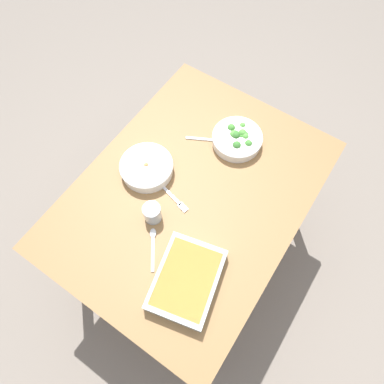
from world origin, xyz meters
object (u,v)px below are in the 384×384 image
at_px(spoon_by_stew, 157,170).
at_px(fork_on_table, 175,199).
at_px(baking_dish, 187,280).
at_px(broccoli_bowl, 237,139).
at_px(drink_cup, 152,213).
at_px(stew_bowl, 147,167).
at_px(spoon_spare, 153,243).
at_px(spoon_by_broccoli, 210,140).

distance_m(spoon_by_stew, fork_on_table, 0.16).
height_order(baking_dish, fork_on_table, baking_dish).
xyz_separation_m(broccoli_bowl, drink_cup, (0.51, -0.10, 0.01)).
bearing_deg(stew_bowl, broccoli_bowl, 144.53).
bearing_deg(baking_dish, spoon_spare, -104.05).
bearing_deg(broccoli_bowl, spoon_spare, -2.77).
bearing_deg(broccoli_bowl, drink_cup, -10.70).
height_order(stew_bowl, spoon_spare, stew_bowl).
xyz_separation_m(spoon_by_broccoli, fork_on_table, (0.34, 0.04, -0.00)).
relative_size(stew_bowl, baking_dish, 0.67).
relative_size(spoon_by_stew, fork_on_table, 0.85).
bearing_deg(fork_on_table, broccoli_bowl, 169.91).
height_order(broccoli_bowl, drink_cup, drink_cup).
bearing_deg(spoon_by_stew, drink_cup, 32.17).
bearing_deg(stew_bowl, fork_on_table, 75.75).
relative_size(drink_cup, spoon_spare, 0.56).
bearing_deg(baking_dish, spoon_by_broccoli, -155.32).
xyz_separation_m(stew_bowl, spoon_by_broccoli, (-0.29, 0.14, -0.03)).
height_order(broccoli_bowl, spoon_by_broccoli, broccoli_bowl).
distance_m(baking_dish, spoon_by_broccoli, 0.65).
bearing_deg(baking_dish, drink_cup, -118.20).
xyz_separation_m(drink_cup, spoon_by_broccoli, (-0.45, -0.01, -0.03)).
bearing_deg(fork_on_table, spoon_by_broccoli, -173.90).
bearing_deg(drink_cup, spoon_by_stew, -147.83).
distance_m(drink_cup, spoon_by_broccoli, 0.45).
bearing_deg(baking_dish, spoon_by_stew, -130.78).
xyz_separation_m(drink_cup, spoon_by_stew, (-0.19, -0.12, -0.03)).
xyz_separation_m(broccoli_bowl, baking_dish, (0.65, 0.17, 0.00)).
xyz_separation_m(baking_dish, drink_cup, (-0.14, -0.26, 0.00)).
xyz_separation_m(spoon_by_stew, spoon_spare, (0.28, 0.18, 0.00)).
distance_m(broccoli_bowl, drink_cup, 0.51).
bearing_deg(spoon_by_stew, spoon_by_broccoli, 157.82).
bearing_deg(broccoli_bowl, fork_on_table, -10.09).
height_order(spoon_by_stew, spoon_by_broccoli, same).
distance_m(baking_dish, spoon_by_stew, 0.50).
height_order(broccoli_bowl, spoon_by_stew, broccoli_bowl).
bearing_deg(fork_on_table, spoon_by_stew, -116.64).
relative_size(baking_dish, spoon_by_broccoli, 2.09).
xyz_separation_m(spoon_by_broccoli, spoon_spare, (0.54, 0.08, 0.00)).
distance_m(spoon_by_broccoli, fork_on_table, 0.34).
bearing_deg(spoon_by_broccoli, spoon_by_stew, -22.18).
distance_m(broccoli_bowl, spoon_by_stew, 0.38).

